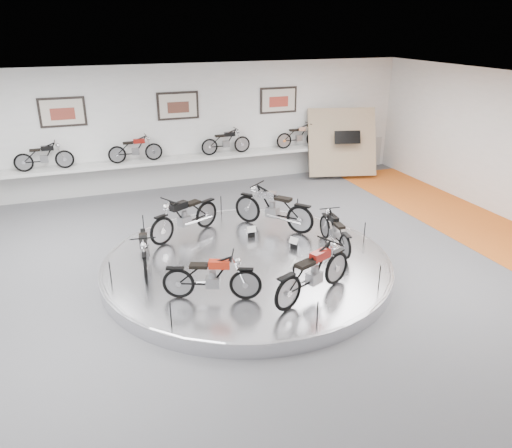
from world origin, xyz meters
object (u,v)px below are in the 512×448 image
object	(u,v)px
shelf	(183,159)
display_platform	(247,265)
bike_e	(314,272)
bike_c	(144,250)
bike_a	(273,207)
bike_b	(185,216)
bike_f	(335,230)
bike_d	(212,277)

from	to	relation	value
shelf	display_platform	bearing A→B (deg)	-90.00
bike_e	bike_c	bearing A→B (deg)	117.63
bike_a	bike_c	size ratio (longest dim) A/B	1.26
display_platform	bike_b	xyz separation A→B (m)	(-0.99, 1.75, 0.68)
shelf	bike_f	distance (m)	6.88
display_platform	bike_a	size ratio (longest dim) A/B	3.36
bike_b	bike_e	distance (m)	4.07
shelf	bike_a	bearing A→B (deg)	-75.97
bike_e	shelf	bearing A→B (deg)	70.79
display_platform	bike_c	xyz separation A→B (m)	(-2.19, 0.31, 0.59)
bike_a	bike_e	size ratio (longest dim) A/B	1.06
bike_b	shelf	bearing A→B (deg)	-130.68
bike_a	bike_f	size ratio (longest dim) A/B	1.29
bike_c	shelf	bearing A→B (deg)	167.43
display_platform	bike_a	world-z (taller)	bike_a
display_platform	bike_b	bearing A→B (deg)	119.48
bike_c	bike_e	world-z (taller)	bike_e
display_platform	bike_e	bearing A→B (deg)	-71.64
bike_a	bike_d	bearing A→B (deg)	100.25
shelf	bike_e	size ratio (longest dim) A/B	6.14
bike_c	bike_f	size ratio (longest dim) A/B	1.02
bike_a	bike_c	world-z (taller)	bike_a
bike_b	bike_c	bearing A→B (deg)	21.50
bike_e	bike_f	bearing A→B (deg)	27.83
display_platform	shelf	size ratio (longest dim) A/B	0.58
bike_d	bike_f	bearing A→B (deg)	43.46
shelf	bike_f	bearing A→B (deg)	-72.10
bike_c	bike_f	world-z (taller)	bike_c
bike_a	bike_b	world-z (taller)	bike_a
bike_d	display_platform	bearing A→B (deg)	72.26
bike_a	bike_e	xyz separation A→B (m)	(-0.57, -3.46, -0.03)
bike_a	bike_c	distance (m)	3.62
shelf	bike_d	size ratio (longest dim) A/B	6.85
bike_e	bike_f	distance (m)	2.34
bike_b	bike_f	bearing A→B (deg)	119.96
bike_c	bike_e	xyz separation A→B (m)	(2.85, -2.28, 0.08)
display_platform	bike_c	world-z (taller)	bike_c
shelf	bike_c	size ratio (longest dim) A/B	7.31
bike_a	bike_e	distance (m)	3.50
display_platform	bike_c	distance (m)	2.29
bike_b	display_platform	bearing A→B (deg)	90.81
bike_a	bike_b	bearing A→B (deg)	43.37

